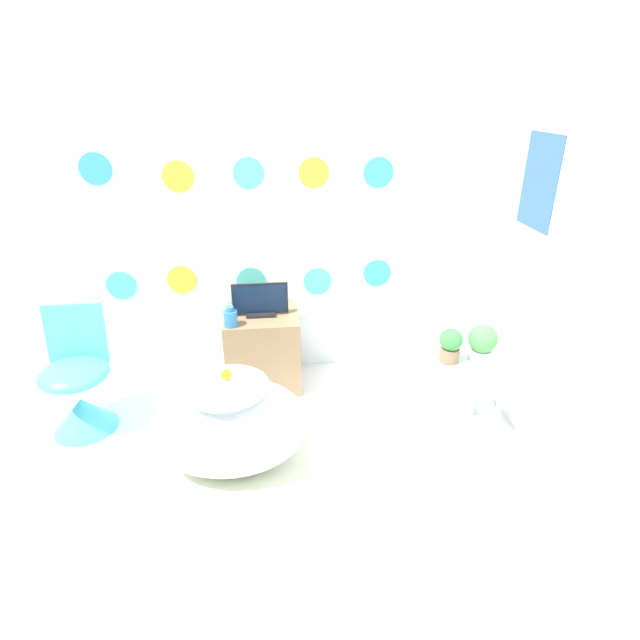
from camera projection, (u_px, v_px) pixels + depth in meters
ground_plane at (255, 550)px, 2.41m from camera, size 12.00×12.00×0.00m
wall_back_dotted at (246, 203)px, 3.45m from camera, size 4.37×0.05×2.60m
wall_right at (546, 229)px, 2.82m from camera, size 0.06×2.75×2.60m
rug at (232, 489)px, 2.78m from camera, size 0.92×0.88×0.01m
bathtub at (230, 426)px, 2.83m from camera, size 0.89×0.58×0.57m
rubber_duck at (226, 374)px, 2.74m from camera, size 0.06×0.07×0.07m
chair at (79, 392)px, 3.18m from camera, size 0.43×0.43×0.81m
tv_cabinet at (263, 350)px, 3.65m from camera, size 0.53×0.44×0.57m
tv at (260, 301)px, 3.49m from camera, size 0.39×0.12×0.24m
vase at (230, 318)px, 3.34m from camera, size 0.09×0.09×0.14m
side_table at (462, 375)px, 3.10m from camera, size 0.45×0.33×0.51m
potted_plant_left at (450, 345)px, 3.00m from camera, size 0.14×0.14×0.22m
potted_plant_right at (482, 342)px, 3.02m from camera, size 0.18×0.18×0.23m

